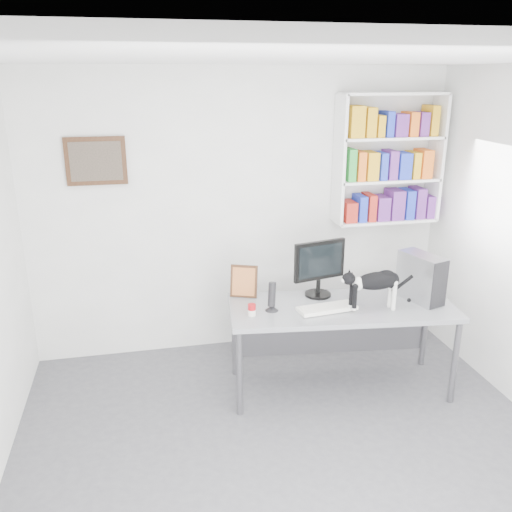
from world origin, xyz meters
name	(u,v)px	position (x,y,z in m)	size (l,w,h in m)	color
room	(304,291)	(0.00, 0.00, 1.35)	(4.01, 4.01, 2.70)	#59595E
bookshelf	(389,159)	(1.40, 1.85, 1.85)	(1.03, 0.28, 1.24)	white
wall_art	(96,161)	(-1.30, 1.97, 1.90)	(0.52, 0.04, 0.42)	#472D16
desk	(340,347)	(0.65, 0.96, 0.39)	(1.88, 0.73, 0.78)	gray
monitor	(319,268)	(0.52, 1.21, 1.04)	(0.48, 0.23, 0.51)	black
keyboard	(327,308)	(0.49, 0.89, 0.80)	(0.48, 0.18, 0.04)	white
pc_tower	(421,277)	(1.33, 0.93, 0.99)	(0.18, 0.41, 0.41)	#A8A8AC
speaker	(272,296)	(0.05, 0.98, 0.91)	(0.11, 0.11, 0.25)	black
leaning_print	(244,281)	(-0.12, 1.33, 0.93)	(0.23, 0.09, 0.29)	#472D16
soup_can	(252,310)	(-0.13, 0.93, 0.83)	(0.06, 0.06, 0.10)	#A90E14
cat	(375,291)	(0.86, 0.81, 0.96)	(0.56, 0.15, 0.35)	black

